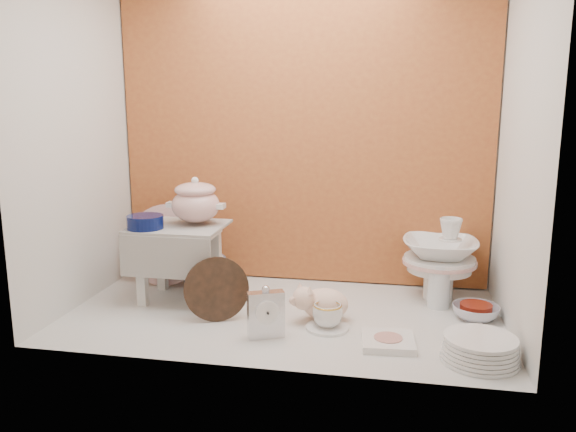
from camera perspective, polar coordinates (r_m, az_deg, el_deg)
name	(u,v)px	position (r m, az deg, el deg)	size (l,w,h in m)	color
ground	(282,314)	(2.44, -0.56, -9.80)	(1.80, 1.80, 0.00)	silver
niche_shell	(290,89)	(2.45, 0.25, 12.55)	(1.86, 1.03, 1.53)	#B3612C
step_stool	(180,262)	(2.61, -10.73, -4.58)	(0.40, 0.34, 0.34)	silver
soup_tureen	(196,200)	(2.56, -9.22, 1.54)	(0.25, 0.25, 0.21)	white
cobalt_bowl	(145,222)	(2.53, -14.08, -0.59)	(0.16, 0.16, 0.06)	#091244
floral_platter	(165,245)	(2.85, -12.18, -2.83)	(0.40, 0.14, 0.39)	silver
blue_white_vase	(202,259)	(2.81, -8.61, -4.23)	(0.25, 0.25, 0.26)	white
lacquer_tray	(216,289)	(2.35, -7.16, -7.27)	(0.27, 0.05, 0.26)	black
mantel_clock	(266,312)	(2.18, -2.22, -9.59)	(0.14, 0.05, 0.20)	silver
plush_pig	(325,303)	(2.36, 3.72, -8.72)	(0.24, 0.17, 0.14)	beige
teacup_saucer	(327,327)	(2.29, 3.95, -11.06)	(0.17, 0.17, 0.01)	white
gold_rim_teacup	(327,315)	(2.28, 3.97, -9.85)	(0.12, 0.12, 0.09)	white
lattice_dish	(388,341)	(2.18, 9.97, -12.25)	(0.19, 0.19, 0.03)	white
dinner_plate_stack	(480,349)	(2.12, 18.65, -12.47)	(0.27, 0.27, 0.09)	white
crystal_bowl	(476,312)	(2.50, 18.26, -9.12)	(0.19, 0.19, 0.06)	silver
clear_glass_vase	(439,285)	(2.57, 14.85, -6.73)	(0.10, 0.10, 0.20)	silver
porcelain_tower	(440,258)	(2.65, 14.91, -4.12)	(0.33, 0.33, 0.38)	white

